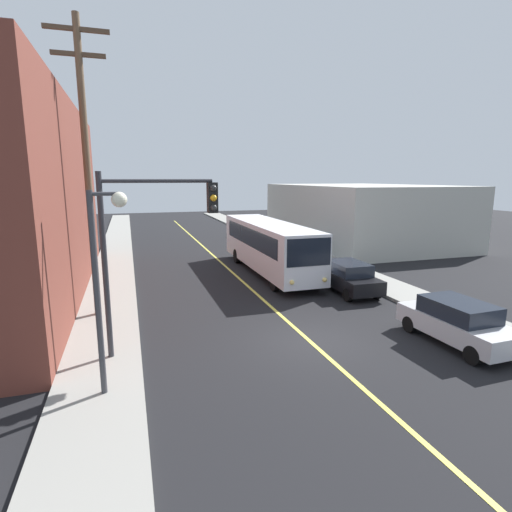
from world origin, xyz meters
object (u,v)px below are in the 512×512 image
(parked_car_silver, at_px, (457,322))
(fire_hydrant, at_px, (366,272))
(parked_car_black, at_px, (348,277))
(street_lamp_left, at_px, (104,264))
(city_bus, at_px, (268,244))
(traffic_signal_left_corner, at_px, (153,230))
(utility_pole_near, at_px, (87,160))
(parked_car_blue, at_px, (287,250))

(parked_car_silver, height_order, fire_hydrant, parked_car_silver)
(parked_car_black, xyz_separation_m, fire_hydrant, (2.14, 1.64, -0.26))
(parked_car_black, distance_m, street_lamp_left, 13.95)
(city_bus, bearing_deg, traffic_signal_left_corner, -125.94)
(fire_hydrant, bearing_deg, street_lamp_left, -146.86)
(parked_car_black, relative_size, utility_pole_near, 0.37)
(parked_car_black, distance_m, fire_hydrant, 2.71)
(street_lamp_left, bearing_deg, fire_hydrant, 33.14)
(city_bus, distance_m, fire_hydrant, 6.21)
(traffic_signal_left_corner, xyz_separation_m, fire_hydrant, (12.26, 6.57, -3.72))
(parked_car_silver, relative_size, traffic_signal_left_corner, 0.74)
(street_lamp_left, bearing_deg, utility_pole_near, 96.48)
(parked_car_silver, xyz_separation_m, fire_hydrant, (1.88, 8.87, -0.26))
(parked_car_silver, distance_m, parked_car_blue, 15.67)
(city_bus, relative_size, street_lamp_left, 2.21)
(parked_car_blue, bearing_deg, parked_car_black, -89.62)
(parked_car_blue, distance_m, fire_hydrant, 7.15)
(street_lamp_left, height_order, fire_hydrant, street_lamp_left)
(parked_car_silver, bearing_deg, utility_pole_near, 150.86)
(traffic_signal_left_corner, relative_size, fire_hydrant, 7.14)
(city_bus, bearing_deg, parked_car_black, -65.77)
(parked_car_black, bearing_deg, parked_car_silver, -87.94)
(street_lamp_left, bearing_deg, traffic_signal_left_corner, 59.08)
(traffic_signal_left_corner, bearing_deg, fire_hydrant, 28.17)
(parked_car_silver, height_order, traffic_signal_left_corner, traffic_signal_left_corner)
(utility_pole_near, distance_m, street_lamp_left, 7.71)
(city_bus, bearing_deg, parked_car_blue, 49.42)
(parked_car_black, bearing_deg, city_bus, 114.23)
(utility_pole_near, bearing_deg, city_bus, 30.45)
(traffic_signal_left_corner, bearing_deg, parked_car_silver, -12.52)
(traffic_signal_left_corner, distance_m, street_lamp_left, 2.81)
(city_bus, xyz_separation_m, parked_car_blue, (2.45, 2.86, -0.98))
(parked_car_black, height_order, utility_pole_near, utility_pole_near)
(fire_hydrant, bearing_deg, traffic_signal_left_corner, -151.83)
(city_bus, distance_m, parked_car_silver, 13.14)
(traffic_signal_left_corner, bearing_deg, parked_car_black, 25.97)
(parked_car_black, height_order, street_lamp_left, street_lamp_left)
(parked_car_blue, relative_size, street_lamp_left, 0.81)
(parked_car_black, xyz_separation_m, utility_pole_near, (-12.34, -0.21, 5.83))
(city_bus, xyz_separation_m, street_lamp_left, (-9.03, -12.86, 1.92))
(street_lamp_left, bearing_deg, parked_car_silver, 0.29)
(city_bus, height_order, fire_hydrant, city_bus)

